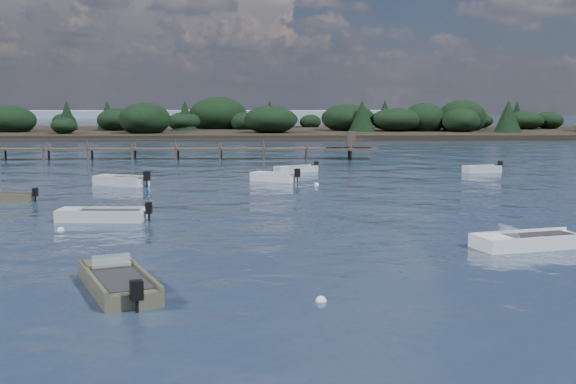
{
  "coord_description": "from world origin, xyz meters",
  "views": [
    {
      "loc": [
        -3.94,
        -23.11,
        5.69
      ],
      "look_at": [
        -3.07,
        14.0,
        1.0
      ],
      "focal_mm": 45.0,
      "sensor_mm": 36.0,
      "label": 1
    }
  ],
  "objects_px": {
    "dinghy_extra_a": "(7,199)",
    "dinghy_extra_b": "(296,170)",
    "jetty": "(90,149)",
    "dinghy_near_olive": "(118,286)",
    "dinghy_mid_grey": "(102,217)",
    "tender_far_white": "(274,179)",
    "tender_far_grey": "(121,183)",
    "dinghy_mid_white_a": "(530,243)",
    "tender_far_grey_b": "(482,171)"
  },
  "relations": [
    {
      "from": "tender_far_white",
      "to": "dinghy_mid_white_a",
      "type": "distance_m",
      "value": 25.65
    },
    {
      "from": "tender_far_grey",
      "to": "jetty",
      "type": "bearing_deg",
      "value": 108.92
    },
    {
      "from": "dinghy_mid_white_a",
      "to": "tender_far_grey_b",
      "type": "height_order",
      "value": "dinghy_mid_white_a"
    },
    {
      "from": "tender_far_white",
      "to": "dinghy_extra_a",
      "type": "bearing_deg",
      "value": -147.05
    },
    {
      "from": "tender_far_grey",
      "to": "tender_far_white",
      "type": "bearing_deg",
      "value": 12.45
    },
    {
      "from": "tender_far_grey",
      "to": "jetty",
      "type": "relative_size",
      "value": 0.06
    },
    {
      "from": "jetty",
      "to": "dinghy_mid_white_a",
      "type": "bearing_deg",
      "value": -57.32
    },
    {
      "from": "tender_far_white",
      "to": "dinghy_near_olive",
      "type": "relative_size",
      "value": 0.75
    },
    {
      "from": "jetty",
      "to": "dinghy_mid_grey",
      "type": "bearing_deg",
      "value": -75.28
    },
    {
      "from": "dinghy_mid_grey",
      "to": "dinghy_extra_a",
      "type": "distance_m",
      "value": 9.86
    },
    {
      "from": "tender_far_grey_b",
      "to": "tender_far_white",
      "type": "bearing_deg",
      "value": -160.58
    },
    {
      "from": "dinghy_mid_white_a",
      "to": "dinghy_mid_grey",
      "type": "bearing_deg",
      "value": 159.7
    },
    {
      "from": "dinghy_near_olive",
      "to": "tender_far_grey_b",
      "type": "relative_size",
      "value": 1.43
    },
    {
      "from": "tender_far_grey",
      "to": "dinghy_mid_grey",
      "type": "relative_size",
      "value": 0.91
    },
    {
      "from": "dinghy_mid_white_a",
      "to": "tender_far_grey_b",
      "type": "xyz_separation_m",
      "value": [
        6.73,
        29.52,
        0.01
      ]
    },
    {
      "from": "dinghy_extra_a",
      "to": "dinghy_extra_b",
      "type": "bearing_deg",
      "value": 44.1
    },
    {
      "from": "dinghy_mid_grey",
      "to": "jetty",
      "type": "height_order",
      "value": "jetty"
    },
    {
      "from": "tender_far_white",
      "to": "tender_far_grey",
      "type": "bearing_deg",
      "value": -167.55
    },
    {
      "from": "tender_far_white",
      "to": "dinghy_near_olive",
      "type": "bearing_deg",
      "value": -99.21
    },
    {
      "from": "dinghy_mid_grey",
      "to": "tender_far_white",
      "type": "bearing_deg",
      "value": 63.71
    },
    {
      "from": "dinghy_mid_white_a",
      "to": "jetty",
      "type": "bearing_deg",
      "value": 122.68
    },
    {
      "from": "dinghy_mid_grey",
      "to": "tender_far_grey",
      "type": "bearing_deg",
      "value": 98.03
    },
    {
      "from": "tender_far_grey",
      "to": "tender_far_grey_b",
      "type": "bearing_deg",
      "value": 16.8
    },
    {
      "from": "dinghy_near_olive",
      "to": "tender_far_grey",
      "type": "xyz_separation_m",
      "value": [
        -5.56,
        27.54,
        0.03
      ]
    },
    {
      "from": "dinghy_near_olive",
      "to": "dinghy_extra_b",
      "type": "relative_size",
      "value": 1.31
    },
    {
      "from": "dinghy_near_olive",
      "to": "dinghy_mid_grey",
      "type": "height_order",
      "value": "dinghy_near_olive"
    },
    {
      "from": "tender_far_grey_b",
      "to": "tender_far_grey",
      "type": "height_order",
      "value": "tender_far_grey"
    },
    {
      "from": "dinghy_extra_b",
      "to": "jetty",
      "type": "xyz_separation_m",
      "value": [
        -19.8,
        13.27,
        0.85
      ]
    },
    {
      "from": "dinghy_near_olive",
      "to": "dinghy_mid_white_a",
      "type": "xyz_separation_m",
      "value": [
        14.77,
        6.19,
        -0.01
      ]
    },
    {
      "from": "dinghy_mid_white_a",
      "to": "dinghy_extra_a",
      "type": "xyz_separation_m",
      "value": [
        -25.26,
        13.71,
        -0.01
      ]
    },
    {
      "from": "dinghy_extra_a",
      "to": "jetty",
      "type": "xyz_separation_m",
      "value": [
        -2.68,
        29.86,
        0.85
      ]
    },
    {
      "from": "dinghy_extra_a",
      "to": "jetty",
      "type": "relative_size",
      "value": 0.05
    },
    {
      "from": "dinghy_extra_b",
      "to": "tender_far_grey_b",
      "type": "xyz_separation_m",
      "value": [
        14.88,
        -0.78,
        0.02
      ]
    },
    {
      "from": "dinghy_extra_a",
      "to": "tender_far_grey",
      "type": "bearing_deg",
      "value": 57.18
    },
    {
      "from": "dinghy_extra_b",
      "to": "tender_far_grey_b",
      "type": "bearing_deg",
      "value": -2.99
    },
    {
      "from": "tender_far_white",
      "to": "dinghy_mid_white_a",
      "type": "height_order",
      "value": "tender_far_white"
    },
    {
      "from": "tender_far_grey_b",
      "to": "dinghy_mid_grey",
      "type": "xyz_separation_m",
      "value": [
        -25.01,
        -22.76,
        -0.01
      ]
    },
    {
      "from": "dinghy_extra_a",
      "to": "jetty",
      "type": "height_order",
      "value": "jetty"
    },
    {
      "from": "dinghy_near_olive",
      "to": "dinghy_extra_a",
      "type": "height_order",
      "value": "dinghy_near_olive"
    },
    {
      "from": "tender_far_grey_b",
      "to": "dinghy_extra_a",
      "type": "height_order",
      "value": "tender_far_grey_b"
    },
    {
      "from": "tender_far_grey_b",
      "to": "tender_far_grey",
      "type": "distance_m",
      "value": 28.27
    },
    {
      "from": "tender_far_grey_b",
      "to": "jetty",
      "type": "height_order",
      "value": "jetty"
    },
    {
      "from": "jetty",
      "to": "tender_far_grey",
      "type": "bearing_deg",
      "value": -71.08
    },
    {
      "from": "jetty",
      "to": "tender_far_white",
      "type": "bearing_deg",
      "value": -47.87
    },
    {
      "from": "tender_far_white",
      "to": "tender_far_grey",
      "type": "xyz_separation_m",
      "value": [
        -10.4,
        -2.3,
        0.01
      ]
    },
    {
      "from": "dinghy_near_olive",
      "to": "jetty",
      "type": "bearing_deg",
      "value": 104.83
    },
    {
      "from": "tender_far_white",
      "to": "dinghy_mid_grey",
      "type": "height_order",
      "value": "tender_far_white"
    },
    {
      "from": "tender_far_white",
      "to": "dinghy_extra_a",
      "type": "xyz_separation_m",
      "value": [
        -15.33,
        -9.94,
        -0.04
      ]
    },
    {
      "from": "dinghy_mid_white_a",
      "to": "tender_far_grey_b",
      "type": "bearing_deg",
      "value": 77.15
    },
    {
      "from": "dinghy_extra_b",
      "to": "tender_far_white",
      "type": "bearing_deg",
      "value": -105.06
    }
  ]
}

